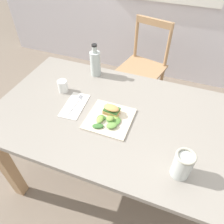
# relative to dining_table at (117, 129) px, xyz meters

# --- Properties ---
(ground_plane) EXTENTS (9.05, 9.05, 0.00)m
(ground_plane) POSITION_rel_dining_table_xyz_m (0.11, -0.02, -0.62)
(ground_plane) COLOR #7A6B5B
(dining_table) EXTENTS (1.44, 0.84, 0.74)m
(dining_table) POSITION_rel_dining_table_xyz_m (0.00, 0.00, 0.00)
(dining_table) COLOR gray
(dining_table) RESTS_ON ground
(chair_wooden_far) EXTENTS (0.48, 0.48, 0.87)m
(chair_wooden_far) POSITION_rel_dining_table_xyz_m (-0.08, 0.99, -0.17)
(chair_wooden_far) COLOR tan
(chair_wooden_far) RESTS_ON ground
(plate_lunch) EXTENTS (0.25, 0.25, 0.01)m
(plate_lunch) POSITION_rel_dining_table_xyz_m (-0.03, -0.05, 0.12)
(plate_lunch) COLOR beige
(plate_lunch) RESTS_ON dining_table
(sandwich_half_front) EXTENTS (0.09, 0.07, 0.06)m
(sandwich_half_front) POSITION_rel_dining_table_xyz_m (-0.03, -0.01, 0.16)
(sandwich_half_front) COLOR tan
(sandwich_half_front) RESTS_ON plate_lunch
(salad_mixed_greens) EXTENTS (0.14, 0.14, 0.03)m
(salad_mixed_greens) POSITION_rel_dining_table_xyz_m (-0.03, -0.08, 0.14)
(salad_mixed_greens) COLOR #3D7033
(salad_mixed_greens) RESTS_ON plate_lunch
(napkin_folded) EXTENTS (0.13, 0.23, 0.00)m
(napkin_folded) POSITION_rel_dining_table_xyz_m (-0.26, -0.02, 0.12)
(napkin_folded) COLOR silver
(napkin_folded) RESTS_ON dining_table
(fork_on_napkin) EXTENTS (0.03, 0.19, 0.00)m
(fork_on_napkin) POSITION_rel_dining_table_xyz_m (-0.26, -0.00, 0.12)
(fork_on_napkin) COLOR silver
(fork_on_napkin) RESTS_ON napkin_folded
(bottle_cold_brew) EXTENTS (0.07, 0.07, 0.22)m
(bottle_cold_brew) POSITION_rel_dining_table_xyz_m (-0.28, 0.33, 0.20)
(bottle_cold_brew) COLOR black
(bottle_cold_brew) RESTS_ON dining_table
(mason_jar_iced_tea) EXTENTS (0.09, 0.09, 0.14)m
(mason_jar_iced_tea) POSITION_rel_dining_table_xyz_m (0.38, -0.25, 0.18)
(mason_jar_iced_tea) COLOR #995623
(mason_jar_iced_tea) RESTS_ON dining_table
(cup_extra_side) EXTENTS (0.06, 0.06, 0.08)m
(cup_extra_side) POSITION_rel_dining_table_xyz_m (-0.40, 0.08, 0.16)
(cup_extra_side) COLOR white
(cup_extra_side) RESTS_ON dining_table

